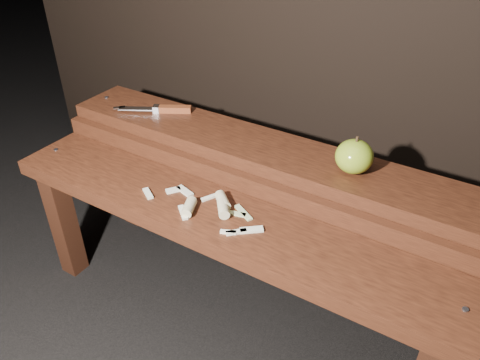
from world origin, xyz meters
The scene contains 6 objects.
ground centered at (0.00, 0.00, 0.00)m, with size 60.00×60.00×0.00m, color black.
bench_front_tier centered at (0.00, -0.06, 0.35)m, with size 1.20×0.20×0.42m.
bench_rear_tier centered at (0.00, 0.17, 0.41)m, with size 1.20×0.21×0.50m.
apple centered at (0.25, 0.17, 0.54)m, with size 0.09×0.09×0.09m.
knife centered at (-0.34, 0.19, 0.51)m, with size 0.21×0.13×0.02m.
apple_scraps centered at (-0.02, -0.05, 0.43)m, with size 0.34×0.14×0.03m.
Camera 1 is at (0.51, -0.77, 1.11)m, focal length 35.00 mm.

